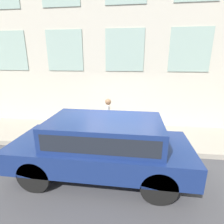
% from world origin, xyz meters
% --- Properties ---
extents(ground_plane, '(80.00, 80.00, 0.00)m').
position_xyz_m(ground_plane, '(0.00, 0.00, 0.00)').
color(ground_plane, '#47474C').
extents(sidewalk, '(2.30, 60.00, 0.17)m').
position_xyz_m(sidewalk, '(1.15, 0.00, 0.08)').
color(sidewalk, '#A8A093').
rests_on(sidewalk, ground_plane).
extents(fire_hydrant, '(0.29, 0.42, 0.68)m').
position_xyz_m(fire_hydrant, '(0.52, 0.13, 0.52)').
color(fire_hydrant, red).
rests_on(fire_hydrant, sidewalk).
extents(person, '(0.34, 0.22, 1.40)m').
position_xyz_m(person, '(1.09, 0.50, 1.01)').
color(person, '#232328').
rests_on(person, sidewalk).
extents(parked_truck_navy_near, '(1.86, 4.50, 1.55)m').
position_xyz_m(parked_truck_navy_near, '(-1.12, 0.30, 0.92)').
color(parked_truck_navy_near, black).
rests_on(parked_truck_navy_near, ground_plane).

